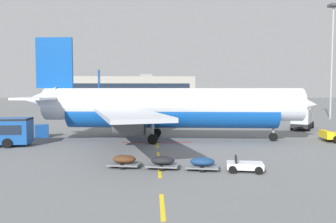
{
  "coord_description": "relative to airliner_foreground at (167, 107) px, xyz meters",
  "views": [
    {
      "loc": [
        17.56,
        -15.68,
        5.98
      ],
      "look_at": [
        19.24,
        22.56,
        3.51
      ],
      "focal_mm": 35.68,
      "sensor_mm": 36.0,
      "label": 1
    }
  ],
  "objects": [
    {
      "name": "ground",
      "position": [
        20.87,
        16.39,
        -3.95
      ],
      "size": [
        400.0,
        400.0,
        0.0
      ],
      "primitive_type": "plane",
      "color": "slate"
    },
    {
      "name": "fuel_service_truck",
      "position": [
        21.08,
        10.25,
        -2.3
      ],
      "size": [
        5.77,
        7.2,
        3.14
      ],
      "color": "black",
      "rests_on": "ground"
    },
    {
      "name": "baggage_train",
      "position": [
        0.61,
        -14.62,
        -3.42
      ],
      "size": [
        11.67,
        3.65,
        1.14
      ],
      "color": "silver",
      "rests_on": "ground"
    },
    {
      "name": "airliner_foreground",
      "position": [
        0.0,
        0.0,
        0.0
      ],
      "size": [
        34.82,
        34.48,
        12.2
      ],
      "color": "silver",
      "rests_on": "ground"
    },
    {
      "name": "airliner_mid_left",
      "position": [
        -19.64,
        79.97,
        0.01
      ],
      "size": [
        34.64,
        34.92,
        12.24
      ],
      "color": "silver",
      "rests_on": "ground"
    },
    {
      "name": "uld_cargo_container",
      "position": [
        -15.72,
        3.41,
        -3.15
      ],
      "size": [
        1.96,
        1.93,
        1.6
      ],
      "color": "#194C9E",
      "rests_on": "ground"
    },
    {
      "name": "terminal_satellite",
      "position": [
        -15.11,
        131.57,
        2.29
      ],
      "size": [
        66.82,
        26.49,
        14.04
      ],
      "color": "#9E998E",
      "rests_on": "ground"
    },
    {
      "name": "apron_paint_markings",
      "position": [
        -1.13,
        12.4,
        -3.95
      ],
      "size": [
        8.0,
        91.88,
        0.01
      ],
      "color": "yellow",
      "rests_on": "ground"
    },
    {
      "name": "apron_light_mast_far",
      "position": [
        34.55,
        27.11,
        10.57
      ],
      "size": [
        1.8,
        1.8,
        23.14
      ],
      "color": "slate",
      "rests_on": "ground"
    }
  ]
}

